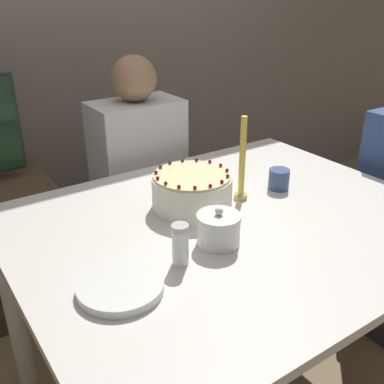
{
  "coord_description": "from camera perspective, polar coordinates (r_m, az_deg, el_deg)",
  "views": [
    {
      "loc": [
        -0.83,
        -0.99,
        1.47
      ],
      "look_at": [
        -0.06,
        0.15,
        0.83
      ],
      "focal_mm": 42.0,
      "sensor_mm": 36.0,
      "label": 1
    }
  ],
  "objects": [
    {
      "name": "cake",
      "position": [
        1.52,
        -0.0,
        0.13
      ],
      "size": [
        0.27,
        0.27,
        0.13
      ],
      "color": "white",
      "rests_on": "dining_table"
    },
    {
      "name": "dining_table",
      "position": [
        1.52,
        5.0,
        -7.08
      ],
      "size": [
        1.38,
        1.11,
        0.77
      ],
      "color": "beige",
      "rests_on": "ground_plane"
    },
    {
      "name": "cup",
      "position": [
        1.7,
        10.98,
        1.62
      ],
      "size": [
        0.08,
        0.08,
        0.08
      ],
      "color": "#384C7F",
      "rests_on": "dining_table"
    },
    {
      "name": "person_man_blue_shirt",
      "position": [
        2.18,
        -6.57,
        -1.06
      ],
      "size": [
        0.4,
        0.34,
        1.2
      ],
      "rotation": [
        0.0,
        0.0,
        3.14
      ],
      "color": "#473D33",
      "rests_on": "ground_plane"
    },
    {
      "name": "sugar_bowl",
      "position": [
        1.31,
        3.39,
        -4.74
      ],
      "size": [
        0.13,
        0.13,
        0.12
      ],
      "color": "silver",
      "rests_on": "dining_table"
    },
    {
      "name": "wall_behind",
      "position": [
        2.53,
        -16.07,
        20.27
      ],
      "size": [
        8.0,
        0.05,
        2.6
      ],
      "color": "slate",
      "rests_on": "ground_plane"
    },
    {
      "name": "plate_stack",
      "position": [
        1.16,
        -9.08,
        -11.8
      ],
      "size": [
        0.22,
        0.22,
        0.02
      ],
      "color": "silver",
      "rests_on": "dining_table"
    },
    {
      "name": "candle",
      "position": [
        1.56,
        6.36,
        3.27
      ],
      "size": [
        0.05,
        0.05,
        0.3
      ],
      "color": "tan",
      "rests_on": "dining_table"
    },
    {
      "name": "sugar_shaker",
      "position": [
        1.22,
        -1.5,
        -6.65
      ],
      "size": [
        0.05,
        0.05,
        0.12
      ],
      "color": "white",
      "rests_on": "dining_table"
    }
  ]
}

